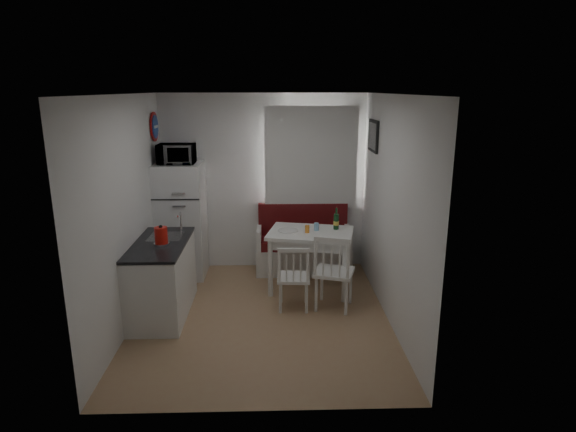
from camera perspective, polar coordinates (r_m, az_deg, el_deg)
name	(u,v)px	position (r m, az deg, el deg)	size (l,w,h in m)	color
floor	(262,317)	(5.92, -3.09, -11.83)	(3.00, 3.50, 0.02)	tan
ceiling	(259,94)	(5.29, -3.49, 14.23)	(3.00, 3.50, 0.02)	white
wall_back	(263,183)	(7.17, -2.93, 3.95)	(3.00, 0.02, 2.60)	white
wall_front	(255,268)	(3.79, -3.94, -6.17)	(3.00, 0.02, 2.60)	white
wall_left	(127,213)	(5.70, -18.53, 0.32)	(0.02, 3.50, 2.60)	white
wall_right	(392,211)	(5.62, 12.19, 0.56)	(0.02, 3.50, 2.60)	white
window	(311,161)	(7.10, 2.72, 6.51)	(1.22, 0.06, 1.47)	white
curtain	(311,158)	(7.03, 2.77, 6.83)	(1.35, 0.02, 1.50)	white
kitchen_counter	(162,278)	(6.02, -14.69, -7.08)	(0.62, 1.32, 1.16)	white
wall_sign	(155,127)	(6.95, -15.49, 10.17)	(0.40, 0.40, 0.03)	navy
picture_frame	(373,136)	(6.55, 10.06, 9.34)	(0.04, 0.52, 0.42)	black
bench	(303,249)	(7.20, 1.82, -3.98)	(1.40, 0.54, 1.00)	white
dining_table	(311,238)	(6.41, 2.69, -2.64)	(1.23, 0.98, 0.82)	white
chair_left	(294,271)	(5.85, 0.70, -6.58)	(0.41, 0.39, 0.45)	white
chair_right	(335,265)	(5.85, 5.64, -5.79)	(0.56, 0.56, 0.52)	white
fridge	(181,220)	(7.06, -12.56, -0.52)	(0.66, 0.66, 1.65)	white
microwave	(176,154)	(6.82, -13.09, 7.18)	(0.50, 0.34, 0.28)	white
kettle	(161,236)	(5.73, -14.81, -2.25)	(0.18, 0.18, 0.24)	red
wine_bottle	(336,219)	(6.47, 5.74, -0.31)	(0.07, 0.07, 0.29)	#15431E
drinking_glass_orange	(307,229)	(6.32, 2.29, -1.56)	(0.06, 0.06, 0.10)	orange
drinking_glass_blue	(316,227)	(6.42, 3.39, -1.27)	(0.06, 0.06, 0.10)	#8AC0EB
plate	(288,231)	(6.38, 0.00, -1.74)	(0.26, 0.26, 0.02)	white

